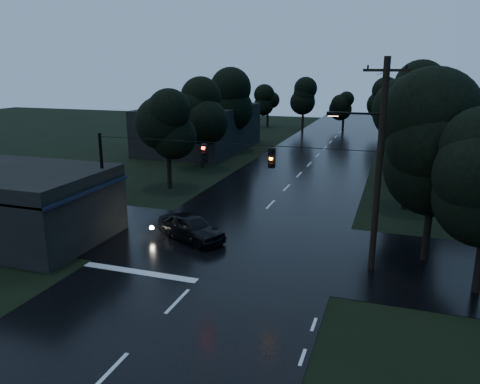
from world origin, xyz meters
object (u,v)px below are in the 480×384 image
Objects in this scene: storefront at (3,202)px; utility_pole_far at (399,140)px; utility_pole_main at (377,163)px; car at (191,227)px.

utility_pole_far is (21.25, 19.00, 1.86)m from storefront.
utility_pole_main reaches higher than utility_pole_far.
utility_pole_main is at bearing -70.59° from car.
car is (-9.88, 0.85, -4.51)m from utility_pole_main.
utility_pole_far is at bearing 41.80° from storefront.
utility_pole_far is (0.89, 17.00, -1.38)m from utility_pole_main.
utility_pole_far is at bearing -9.37° from car.
utility_pole_main is at bearing 5.61° from storefront.
utility_pole_main is at bearing -93.00° from utility_pole_far.
utility_pole_main reaches higher than storefront.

